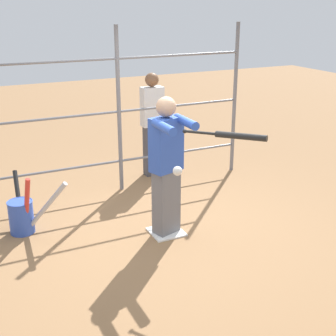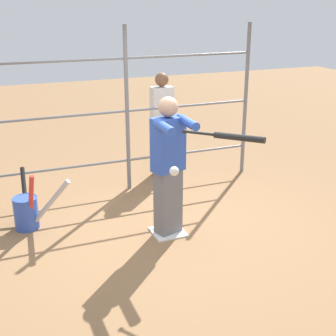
{
  "view_description": "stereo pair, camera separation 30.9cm",
  "coord_description": "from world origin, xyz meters",
  "px_view_note": "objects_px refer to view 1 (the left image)",
  "views": [
    {
      "loc": [
        2.27,
        4.75,
        2.76
      ],
      "look_at": [
        0.14,
        0.34,
        1.0
      ],
      "focal_mm": 50.0,
      "sensor_mm": 36.0,
      "label": 1
    },
    {
      "loc": [
        1.98,
        4.87,
        2.76
      ],
      "look_at": [
        0.14,
        0.34,
        1.0
      ],
      "focal_mm": 50.0,
      "sensor_mm": 36.0,
      "label": 2
    }
  ],
  "objects_px": {
    "batter": "(167,163)",
    "softball_in_flight": "(177,171)",
    "baseball_bat_swinging": "(234,136)",
    "bat_bucket": "(23,214)",
    "bystander_behind_fence": "(152,123)"
  },
  "relations": [
    {
      "from": "batter",
      "to": "baseball_bat_swinging",
      "type": "bearing_deg",
      "value": 109.95
    },
    {
      "from": "baseball_bat_swinging",
      "to": "bystander_behind_fence",
      "type": "distance_m",
      "value": 2.97
    },
    {
      "from": "batter",
      "to": "bystander_behind_fence",
      "type": "distance_m",
      "value": 2.12
    },
    {
      "from": "softball_in_flight",
      "to": "bat_bucket",
      "type": "xyz_separation_m",
      "value": [
        1.32,
        -1.64,
        -0.91
      ]
    },
    {
      "from": "softball_in_flight",
      "to": "bystander_behind_fence",
      "type": "height_order",
      "value": "bystander_behind_fence"
    },
    {
      "from": "batter",
      "to": "bat_bucket",
      "type": "height_order",
      "value": "batter"
    },
    {
      "from": "batter",
      "to": "softball_in_flight",
      "type": "relative_size",
      "value": 17.98
    },
    {
      "from": "bat_bucket",
      "to": "bystander_behind_fence",
      "type": "xyz_separation_m",
      "value": [
        -2.3,
        -1.19,
        0.64
      ]
    },
    {
      "from": "softball_in_flight",
      "to": "batter",
      "type": "bearing_deg",
      "value": -108.59
    },
    {
      "from": "baseball_bat_swinging",
      "to": "bystander_behind_fence",
      "type": "relative_size",
      "value": 0.46
    },
    {
      "from": "baseball_bat_swinging",
      "to": "bystander_behind_fence",
      "type": "xyz_separation_m",
      "value": [
        -0.37,
        -2.89,
        -0.58
      ]
    },
    {
      "from": "batter",
      "to": "softball_in_flight",
      "type": "height_order",
      "value": "batter"
    },
    {
      "from": "softball_in_flight",
      "to": "baseball_bat_swinging",
      "type": "bearing_deg",
      "value": 173.57
    },
    {
      "from": "bat_bucket",
      "to": "bystander_behind_fence",
      "type": "relative_size",
      "value": 0.61
    },
    {
      "from": "baseball_bat_swinging",
      "to": "bat_bucket",
      "type": "relative_size",
      "value": 0.75
    }
  ]
}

